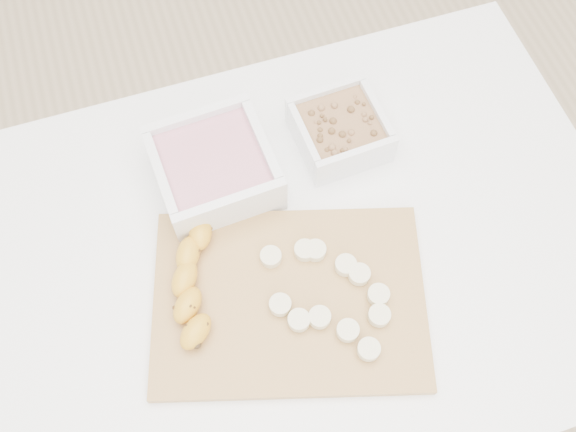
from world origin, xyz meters
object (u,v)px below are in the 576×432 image
object	(u,v)px
bowl_granola	(340,130)
banana	(193,283)
table	(294,274)
bowl_yogurt	(214,168)
cutting_board	(289,299)

from	to	relation	value
bowl_granola	banana	distance (m)	0.33
table	banana	xyz separation A→B (m)	(-0.15, -0.01, 0.13)
table	bowl_yogurt	world-z (taller)	bowl_yogurt
table	bowl_granola	size ratio (longest dim) A/B	7.16
table	cutting_board	distance (m)	0.13
bowl_granola	bowl_yogurt	bearing A→B (deg)	-177.03
cutting_board	table	bearing A→B (deg)	66.25
table	bowl_granola	world-z (taller)	bowl_granola
cutting_board	banana	distance (m)	0.14
banana	bowl_granola	bearing A→B (deg)	60.60
bowl_yogurt	cutting_board	size ratio (longest dim) A/B	0.47
bowl_yogurt	banana	world-z (taller)	bowl_yogurt
bowl_granola	banana	size ratio (longest dim) A/B	0.73
bowl_yogurt	cutting_board	bearing A→B (deg)	-78.08
bowl_granola	cutting_board	distance (m)	0.28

